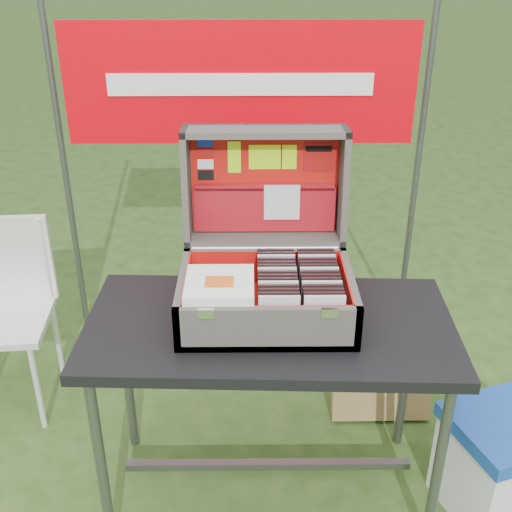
{
  "coord_description": "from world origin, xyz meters",
  "views": [
    {
      "loc": [
        0.05,
        -1.84,
        1.94
      ],
      "look_at": [
        0.06,
        0.1,
        0.94
      ],
      "focal_mm": 45.0,
      "sensor_mm": 36.0,
      "label": 1
    }
  ],
  "objects_px": {
    "suitcase": "(266,234)",
    "cooler": "(510,461)",
    "cardboard_box": "(381,370)",
    "chair": "(3,324)",
    "table": "(269,411)"
  },
  "relations": [
    {
      "from": "chair",
      "to": "suitcase",
      "type": "bearing_deg",
      "value": -24.77
    },
    {
      "from": "chair",
      "to": "cardboard_box",
      "type": "distance_m",
      "value": 1.64
    },
    {
      "from": "suitcase",
      "to": "cooler",
      "type": "relative_size",
      "value": 1.24
    },
    {
      "from": "cooler",
      "to": "chair",
      "type": "bearing_deg",
      "value": 144.26
    },
    {
      "from": "cooler",
      "to": "chair",
      "type": "relative_size",
      "value": 0.55
    },
    {
      "from": "cooler",
      "to": "cardboard_box",
      "type": "distance_m",
      "value": 0.64
    },
    {
      "from": "suitcase",
      "to": "cardboard_box",
      "type": "xyz_separation_m",
      "value": [
        0.51,
        0.35,
        -0.82
      ]
    },
    {
      "from": "suitcase",
      "to": "cooler",
      "type": "distance_m",
      "value": 1.24
    },
    {
      "from": "table",
      "to": "chair",
      "type": "bearing_deg",
      "value": 157.59
    },
    {
      "from": "table",
      "to": "suitcase",
      "type": "height_order",
      "value": "suitcase"
    },
    {
      "from": "suitcase",
      "to": "chair",
      "type": "height_order",
      "value": "suitcase"
    },
    {
      "from": "cooler",
      "to": "chair",
      "type": "distance_m",
      "value": 2.1
    },
    {
      "from": "cooler",
      "to": "cardboard_box",
      "type": "relative_size",
      "value": 1.03
    },
    {
      "from": "cooler",
      "to": "cardboard_box",
      "type": "height_order",
      "value": "cardboard_box"
    },
    {
      "from": "cooler",
      "to": "suitcase",
      "type": "bearing_deg",
      "value": 150.04
    }
  ]
}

